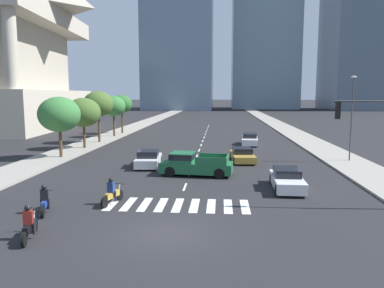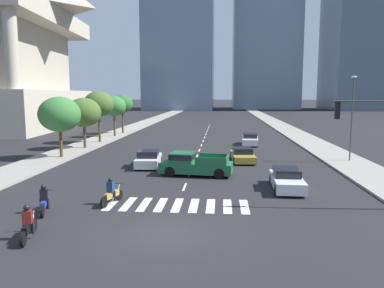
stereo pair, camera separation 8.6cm
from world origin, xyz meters
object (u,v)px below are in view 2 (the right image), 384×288
at_px(street_tree_third, 99,104).
at_px(street_tree_fifth, 122,104).
at_px(sedan_gold_0, 243,155).
at_px(motorcycle_lead, 28,225).
at_px(street_lamp_east, 352,112).
at_px(sedan_white_1, 149,159).
at_px(sedan_white_2, 287,180).
at_px(street_tree_fourth, 114,106).
at_px(pickup_truck, 193,164).
at_px(motorcycle_third, 45,202).
at_px(sedan_white_3, 250,140).
at_px(street_tree_second, 84,113).
at_px(street_tree_nearest, 60,114).
at_px(motorcycle_trailing, 112,194).

xyz_separation_m(street_tree_third, street_tree_fifth, (-0.00, 10.75, -0.27)).
height_order(sedan_gold_0, street_tree_fifth, street_tree_fifth).
xyz_separation_m(motorcycle_lead, street_lamp_east, (19.18, 19.22, 3.84)).
relative_size(sedan_gold_0, sedan_white_1, 1.04).
height_order(sedan_white_2, street_tree_fourth, street_tree_fourth).
bearing_deg(sedan_gold_0, sedan_white_1, -72.95).
xyz_separation_m(sedan_white_1, street_lamp_east, (17.27, 3.44, 3.80)).
bearing_deg(street_tree_fifth, sedan_gold_0, -52.80).
bearing_deg(pickup_truck, street_tree_fourth, -55.84).
bearing_deg(sedan_gold_0, motorcycle_lead, -31.45).
distance_m(motorcycle_third, sedan_white_1, 12.74).
bearing_deg(sedan_white_3, street_tree_third, -86.77).
xyz_separation_m(sedan_gold_0, sedan_white_3, (1.48, 11.08, 0.05)).
bearing_deg(street_tree_second, street_tree_nearest, -90.00).
bearing_deg(motorcycle_trailing, sedan_white_1, 15.59).
xyz_separation_m(sedan_white_1, sedan_white_2, (10.11, -6.62, -0.03)).
bearing_deg(motorcycle_trailing, sedan_white_3, -5.32).
distance_m(motorcycle_third, street_tree_fourth, 33.92).
relative_size(sedan_gold_0, street_tree_third, 0.75).
distance_m(motorcycle_trailing, street_tree_second, 22.14).
bearing_deg(sedan_gold_0, street_tree_third, -128.00).
distance_m(motorcycle_third, street_tree_nearest, 17.14).
height_order(motorcycle_lead, sedan_white_3, motorcycle_lead).
relative_size(motorcycle_third, street_tree_nearest, 0.38).
bearing_deg(street_tree_second, sedan_white_3, 14.70).
xyz_separation_m(motorcycle_lead, pickup_truck, (5.82, 12.79, 0.23)).
relative_size(street_lamp_east, street_tree_fifth, 1.29).
bearing_deg(sedan_white_3, sedan_white_2, 6.08).
xyz_separation_m(pickup_truck, street_tree_second, (-12.79, 12.30, 3.17)).
bearing_deg(street_tree_second, street_tree_fifth, 90.00).
relative_size(street_tree_nearest, street_tree_fifth, 0.98).
height_order(motorcycle_lead, street_tree_second, street_tree_second).
distance_m(sedan_white_1, street_tree_second, 13.30).
bearing_deg(sedan_gold_0, street_tree_fourth, -140.60).
bearing_deg(motorcycle_trailing, street_tree_third, 34.94).
bearing_deg(sedan_gold_0, sedan_white_2, 9.11).
distance_m(motorcycle_lead, sedan_gold_0, 21.19).
relative_size(motorcycle_third, sedan_white_2, 0.48).
distance_m(motorcycle_trailing, street_tree_third, 26.87).
distance_m(motorcycle_trailing, street_tree_fourth, 32.88).
relative_size(motorcycle_trailing, street_tree_nearest, 0.37).
bearing_deg(street_tree_nearest, sedan_white_2, -27.49).
bearing_deg(street_lamp_east, street_tree_third, 157.38).
height_order(motorcycle_lead, street_tree_fifth, street_tree_fifth).
bearing_deg(street_tree_nearest, motorcycle_trailing, -57.28).
bearing_deg(sedan_white_3, street_tree_nearest, -55.27).
relative_size(pickup_truck, sedan_gold_0, 1.18).
height_order(motorcycle_trailing, sedan_white_2, motorcycle_trailing).
height_order(motorcycle_trailing, street_lamp_east, street_lamp_east).
relative_size(sedan_white_3, street_tree_second, 0.89).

